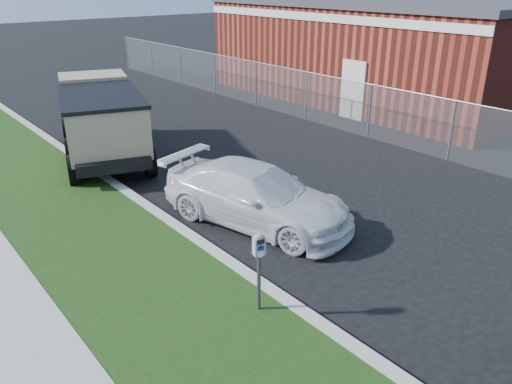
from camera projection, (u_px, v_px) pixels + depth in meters
ground at (336, 233)px, 10.71m from camera, size 120.00×120.00×0.00m
streetside at (39, 282)px, 8.85m from camera, size 6.12×50.00×0.15m
chainlink_fence at (307, 87)px, 18.66m from camera, size 0.06×30.06×30.00m
brick_building at (386, 47)px, 22.52m from camera, size 9.20×14.20×4.17m
parking_meter at (259, 256)px, 7.65m from camera, size 0.21×0.16×1.36m
white_wagon at (255, 195)px, 10.96m from camera, size 2.96×4.77×1.29m
dump_truck at (101, 116)px, 14.85m from camera, size 3.66×5.91×2.18m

